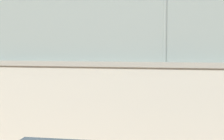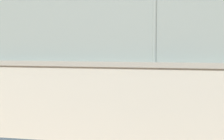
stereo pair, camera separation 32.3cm
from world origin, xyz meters
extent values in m
plane|color=tan|center=(0.00, 0.00, 0.00)|extent=(260.00, 260.00, 0.00)
cylinder|color=black|center=(-1.95, 1.22, 0.41)|extent=(0.19, 0.19, 0.82)
cylinder|color=black|center=(-1.89, 1.03, 0.41)|extent=(0.19, 0.19, 0.82)
cylinder|color=orange|center=(-1.92, 1.12, 1.13)|extent=(0.43, 0.43, 0.61)
cylinder|color=brown|center=(-2.06, 1.40, 1.25)|extent=(0.58, 0.26, 0.17)
cylinder|color=brown|center=(-2.11, 0.73, 1.25)|extent=(0.58, 0.26, 0.17)
sphere|color=brown|center=(-1.92, 1.12, 1.55)|extent=(0.23, 0.23, 0.23)
cylinder|color=red|center=(-1.92, 1.12, 1.65)|extent=(0.31, 0.31, 0.05)
cylinder|color=black|center=(-2.28, 0.68, 1.25)|extent=(0.30, 0.13, 0.04)
ellipsoid|color=#333338|center=(-2.49, 0.61, 1.25)|extent=(0.29, 0.12, 0.24)
cylinder|color=#591919|center=(-3.95, 2.78, 0.41)|extent=(0.20, 0.20, 0.82)
cylinder|color=#591919|center=(-4.14, 2.86, 0.41)|extent=(0.20, 0.20, 0.82)
cylinder|color=beige|center=(-4.05, 2.82, 1.13)|extent=(0.45, 0.45, 0.61)
cylinder|color=#936B4C|center=(-3.74, 2.74, 1.25)|extent=(0.31, 0.57, 0.17)
cylinder|color=#936B4C|center=(-4.21, 3.22, 1.25)|extent=(0.31, 0.57, 0.17)
sphere|color=#936B4C|center=(-4.05, 2.82, 1.55)|extent=(0.23, 0.23, 0.23)
cylinder|color=white|center=(-4.05, 2.82, 1.65)|extent=(0.32, 0.32, 0.05)
cylinder|color=black|center=(-4.14, 3.38, 1.25)|extent=(0.15, 0.29, 0.04)
ellipsoid|color=#333338|center=(-4.05, 3.59, 1.25)|extent=(0.15, 0.29, 0.24)
sphere|color=orange|center=(-2.50, 1.65, 0.07)|extent=(0.15, 0.15, 0.15)
cube|color=brown|center=(-2.63, 8.96, 0.45)|extent=(1.61, 0.41, 0.06)
cube|color=brown|center=(-2.64, 9.12, 0.67)|extent=(1.60, 0.07, 0.40)
cube|color=#333338|center=(-3.27, 8.95, 0.23)|extent=(0.07, 0.38, 0.45)
cube|color=#333338|center=(-2.00, 8.97, 0.23)|extent=(0.07, 0.38, 0.45)
camera|label=1|loc=(-4.22, 15.62, 2.01)|focal=52.64mm
camera|label=2|loc=(-4.53, 15.54, 2.01)|focal=52.64mm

